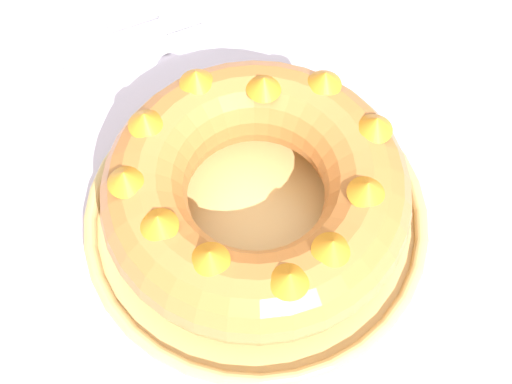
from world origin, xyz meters
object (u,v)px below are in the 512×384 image
Objects in this scene: serving_dish at (256,217)px; serving_knife at (101,26)px; fork at (137,33)px; bundt_cake at (256,191)px; cake_knife at (120,60)px.

serving_knife is at bearing -168.43° from serving_dish.
serving_dish is 0.25m from fork.
serving_dish is at bearing 20.66° from bundt_cake.
bundt_cake reaches higher than fork.
cake_knife is at bearing 3.03° from serving_knife.
serving_knife reaches higher than fork.
bundt_cake is at bearing -159.34° from serving_dish.
serving_knife is at bearing -132.17° from fork.
cake_knife is (0.03, -0.03, 0.00)m from fork.
serving_knife is 0.05m from cake_knife.
serving_knife is at bearing -173.79° from cake_knife.
bundt_cake is 0.24m from cake_knife.
fork is 1.17× the size of cake_knife.
serving_knife and cake_knife have the same top height.
fork is at bearing -174.27° from bundt_cake.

